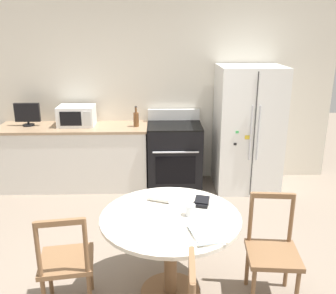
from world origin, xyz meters
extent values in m
plane|color=gray|center=(0.00, 0.00, 0.00)|extent=(14.00, 14.00, 0.00)
cube|color=silver|center=(0.00, 2.65, 1.30)|extent=(5.20, 0.10, 2.60)
cube|color=silver|center=(-1.17, 2.29, 0.43)|extent=(2.06, 0.62, 0.86)
cube|color=#997A5B|center=(-1.17, 2.29, 0.88)|extent=(2.09, 0.64, 0.03)
cube|color=white|center=(1.28, 2.21, 0.87)|extent=(0.87, 0.75, 1.74)
cube|color=#333333|center=(1.28, 1.83, 0.87)|extent=(0.01, 0.01, 1.67)
cylinder|color=silver|center=(1.23, 1.82, 0.91)|extent=(0.02, 0.02, 0.73)
cylinder|color=silver|center=(1.33, 1.82, 0.91)|extent=(0.02, 0.02, 0.73)
cube|color=yellow|center=(1.19, 1.83, 0.85)|extent=(0.06, 0.01, 0.05)
cube|color=black|center=(1.04, 1.83, 0.76)|extent=(0.04, 0.01, 0.03)
cube|color=#3FB259|center=(1.05, 1.83, 0.93)|extent=(0.04, 0.01, 0.03)
cube|color=black|center=(0.26, 2.26, 0.45)|extent=(0.76, 0.64, 0.90)
cube|color=black|center=(0.26, 1.94, 0.36)|extent=(0.54, 0.01, 0.40)
cylinder|color=silver|center=(0.26, 1.91, 0.63)|extent=(0.62, 0.02, 0.02)
cube|color=black|center=(0.26, 2.26, 0.91)|extent=(0.76, 0.64, 0.02)
cube|color=white|center=(0.26, 2.55, 1.00)|extent=(0.76, 0.06, 0.16)
cube|color=white|center=(-1.11, 2.35, 1.04)|extent=(0.50, 0.36, 0.28)
cube|color=black|center=(-1.16, 2.16, 1.04)|extent=(0.29, 0.01, 0.19)
cube|color=silver|center=(-0.93, 2.16, 1.04)|extent=(0.10, 0.01, 0.20)
cylinder|color=black|center=(-1.80, 2.35, 0.91)|extent=(0.16, 0.16, 0.02)
cylinder|color=black|center=(-1.80, 2.35, 0.94)|extent=(0.03, 0.03, 0.04)
cube|color=black|center=(-1.80, 2.35, 1.09)|extent=(0.35, 0.05, 0.26)
cylinder|color=brown|center=(-0.28, 2.26, 1.00)|extent=(0.07, 0.07, 0.20)
cylinder|color=brown|center=(-0.28, 2.26, 1.14)|extent=(0.03, 0.03, 0.08)
cylinder|color=#262626|center=(-0.28, 2.26, 1.18)|extent=(0.03, 0.03, 0.01)
cylinder|color=beige|center=(0.12, -0.08, 0.74)|extent=(1.15, 1.15, 0.03)
cylinder|color=brown|center=(0.12, -0.08, 0.37)|extent=(0.11, 0.11, 0.70)
cylinder|color=brown|center=(0.12, -0.08, 0.01)|extent=(0.52, 0.52, 0.03)
cylinder|color=brown|center=(0.23, -0.77, 0.68)|extent=(0.04, 0.04, 0.45)
cube|color=brown|center=(0.22, -0.94, 0.88)|extent=(0.06, 0.35, 0.04)
cube|color=brown|center=(-0.72, -0.21, 0.43)|extent=(0.48, 0.48, 0.04)
cylinder|color=brown|center=(-0.92, -0.06, 0.21)|extent=(0.04, 0.04, 0.41)
cylinder|color=brown|center=(-0.57, -0.01, 0.21)|extent=(0.04, 0.04, 0.41)
cylinder|color=brown|center=(-0.86, -0.42, 0.68)|extent=(0.04, 0.04, 0.45)
cylinder|color=brown|center=(-0.52, -0.37, 0.68)|extent=(0.04, 0.04, 0.45)
cube|color=brown|center=(-0.69, -0.39, 0.88)|extent=(0.35, 0.09, 0.04)
cube|color=brown|center=(0.97, -0.17, 0.43)|extent=(0.46, 0.46, 0.04)
cylinder|color=brown|center=(1.12, -0.36, 0.21)|extent=(0.04, 0.04, 0.41)
cylinder|color=brown|center=(0.78, -0.33, 0.21)|extent=(0.04, 0.04, 0.41)
cylinder|color=brown|center=(1.16, -0.02, 0.21)|extent=(0.04, 0.04, 0.41)
cylinder|color=brown|center=(0.81, 0.01, 0.21)|extent=(0.04, 0.04, 0.41)
cylinder|color=brown|center=(1.16, 0.00, 0.68)|extent=(0.04, 0.04, 0.45)
cylinder|color=brown|center=(0.82, 0.03, 0.68)|extent=(0.04, 0.04, 0.45)
cube|color=brown|center=(0.99, 0.02, 0.88)|extent=(0.35, 0.07, 0.04)
cylinder|color=silver|center=(0.28, -0.08, 0.80)|extent=(0.08, 0.08, 0.09)
cylinder|color=red|center=(0.28, -0.08, 0.78)|extent=(0.07, 0.07, 0.05)
cylinder|color=silver|center=(0.03, 0.18, 0.78)|extent=(0.20, 0.12, 0.05)
cube|color=black|center=(0.39, 0.08, 0.77)|extent=(0.14, 0.13, 0.03)
cube|color=black|center=(0.40, 0.11, 0.80)|extent=(0.14, 0.13, 0.06)
cube|color=white|center=(0.38, -0.39, 0.76)|extent=(0.24, 0.31, 0.01)
cube|color=beige|center=(0.38, -0.39, 0.77)|extent=(0.26, 0.33, 0.01)
cube|color=silver|center=(0.38, -0.39, 0.78)|extent=(0.28, 0.34, 0.01)
camera|label=1|loc=(0.02, -2.82, 2.23)|focal=40.00mm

